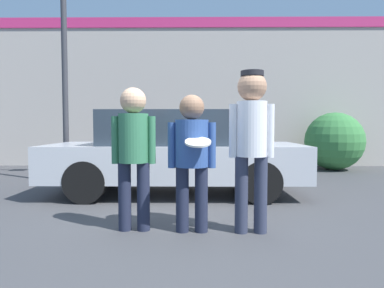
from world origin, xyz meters
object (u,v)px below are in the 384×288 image
(person_middle_with_frisbee, at_px, (192,151))
(person_right, at_px, (252,135))
(street_lamp, at_px, (79,26))
(parked_car_near, at_px, (174,152))
(person_left, at_px, (134,146))
(shrub, at_px, (334,141))

(person_middle_with_frisbee, bearing_deg, person_right, -2.05)
(person_middle_with_frisbee, relative_size, street_lamp, 0.30)
(parked_car_near, bearing_deg, person_left, -98.76)
(person_left, height_order, person_middle_with_frisbee, person_left)
(person_right, bearing_deg, person_middle_with_frisbee, 177.95)
(street_lamp, xyz_separation_m, shrub, (6.28, 2.24, -2.52))
(person_right, height_order, street_lamp, street_lamp)
(person_right, xyz_separation_m, street_lamp, (-3.08, 3.35, 2.18))
(shrub, bearing_deg, person_middle_with_frisbee, -124.87)
(person_right, bearing_deg, person_left, 176.76)
(parked_car_near, relative_size, street_lamp, 0.85)
(shrub, bearing_deg, parked_car_near, -141.56)
(person_middle_with_frisbee, xyz_separation_m, parked_car_near, (-0.35, 2.21, -0.19))
(person_left, relative_size, shrub, 1.05)
(person_left, relative_size, parked_car_near, 0.37)
(parked_car_near, xyz_separation_m, street_lamp, (-2.05, 1.11, 2.56))
(person_left, distance_m, parked_car_near, 2.20)
(person_middle_with_frisbee, xyz_separation_m, person_right, (0.68, -0.02, 0.19))
(person_middle_with_frisbee, distance_m, parked_car_near, 2.25)
(person_right, height_order, shrub, person_right)
(person_left, xyz_separation_m, person_right, (1.36, -0.08, 0.14))
(person_left, height_order, street_lamp, street_lamp)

